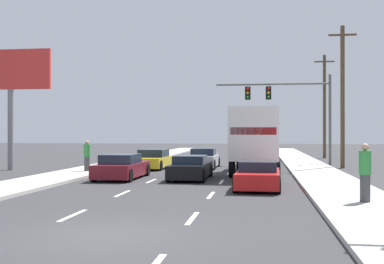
{
  "coord_description": "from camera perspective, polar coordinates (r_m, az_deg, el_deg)",
  "views": [
    {
      "loc": [
        3.55,
        -10.73,
        2.32
      ],
      "look_at": [
        -0.42,
        17.49,
        2.38
      ],
      "focal_mm": 45.96,
      "sensor_mm": 36.0,
      "label": 1
    }
  ],
  "objects": [
    {
      "name": "car_yellow",
      "position": [
        32.13,
        -4.48,
        -3.23
      ],
      "size": [
        2.07,
        4.71,
        1.25
      ],
      "color": "yellow",
      "rests_on": "ground_plane"
    },
    {
      "name": "car_red",
      "position": [
        20.66,
        7.71,
        -5.05
      ],
      "size": [
        1.95,
        4.33,
        1.16
      ],
      "color": "red",
      "rests_on": "ground_plane"
    },
    {
      "name": "utility_pole_far",
      "position": [
        46.77,
        15.12,
        3.03
      ],
      "size": [
        1.8,
        0.28,
        9.48
      ],
      "color": "brown",
      "rests_on": "ground_plane"
    },
    {
      "name": "car_black",
      "position": [
        24.71,
        -0.16,
        -4.22
      ],
      "size": [
        1.84,
        4.56,
        1.19
      ],
      "color": "black",
      "rests_on": "ground_plane"
    },
    {
      "name": "car_maroon",
      "position": [
        25.17,
        -8.15,
        -4.07
      ],
      "size": [
        1.97,
        4.66,
        1.25
      ],
      "color": "maroon",
      "rests_on": "ground_plane"
    },
    {
      "name": "sidewalk_left",
      "position": [
        32.47,
        -10.42,
        -4.08
      ],
      "size": [
        2.87,
        80.0,
        0.14
      ],
      "primitive_type": "cube",
      "color": "#B2AFA8",
      "rests_on": "ground_plane"
    },
    {
      "name": "sidewalk_right",
      "position": [
        30.98,
        13.82,
        -4.27
      ],
      "size": [
        2.87,
        80.0,
        0.14
      ],
      "primitive_type": "cube",
      "color": "#B2AFA8",
      "rests_on": "ground_plane"
    },
    {
      "name": "box_truck",
      "position": [
        27.82,
        7.4,
        -0.59
      ],
      "size": [
        2.74,
        9.05,
        3.61
      ],
      "color": "white",
      "rests_on": "ground_plane"
    },
    {
      "name": "pedestrian_near_corner",
      "position": [
        16.52,
        19.45,
        -4.45
      ],
      "size": [
        0.38,
        0.38,
        1.85
      ],
      "color": "#3F3F42",
      "rests_on": "sidewalk_right"
    },
    {
      "name": "pedestrian_mid_block",
      "position": [
        28.85,
        -12.09,
        -2.71
      ],
      "size": [
        0.38,
        0.38,
        1.75
      ],
      "color": "#3F3F42",
      "rests_on": "sidewalk_left"
    },
    {
      "name": "car_silver",
      "position": [
        32.53,
        1.39,
        -3.15
      ],
      "size": [
        1.83,
        4.26,
        1.31
      ],
      "color": "#B7BABF",
      "rests_on": "ground_plane"
    },
    {
      "name": "roadside_billboard",
      "position": [
        32.77,
        -20.3,
        5.52
      ],
      "size": [
        5.22,
        0.36,
        7.53
      ],
      "color": "slate",
      "rests_on": "ground_plane"
    },
    {
      "name": "ground_plane",
      "position": [
        35.99,
        2.32,
        -3.81
      ],
      "size": [
        140.0,
        140.0,
        0.0
      ],
      "primitive_type": "plane",
      "color": "#333335"
    },
    {
      "name": "lane_markings",
      "position": [
        31.0,
        1.4,
        -4.4
      ],
      "size": [
        3.54,
        57.0,
        0.01
      ],
      "color": "silver",
      "rests_on": "ground_plane"
    },
    {
      "name": "utility_pole_mid",
      "position": [
        33.9,
        17.07,
        4.15
      ],
      "size": [
        1.8,
        0.28,
        9.39
      ],
      "color": "brown",
      "rests_on": "ground_plane"
    },
    {
      "name": "traffic_signal_mast",
      "position": [
        36.95,
        10.34,
        3.78
      ],
      "size": [
        8.42,
        0.69,
        6.6
      ],
      "color": "#595B56",
      "rests_on": "ground_plane"
    }
  ]
}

